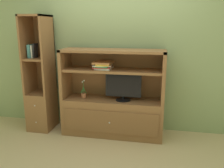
{
  "coord_description": "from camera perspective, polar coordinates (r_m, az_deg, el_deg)",
  "views": [
    {
      "loc": [
        0.65,
        -2.98,
        1.67
      ],
      "look_at": [
        0.0,
        0.35,
        0.82
      ],
      "focal_mm": 37.65,
      "sensor_mm": 36.0,
      "label": 1
    }
  ],
  "objects": [
    {
      "name": "media_console",
      "position": [
        3.66,
        0.17,
        -5.59
      ],
      "size": [
        1.55,
        0.49,
        1.33
      ],
      "color": "brown",
      "rests_on": "ground_plane"
    },
    {
      "name": "bookshelf_tall",
      "position": [
        4.0,
        -16.82,
        -1.82
      ],
      "size": [
        0.37,
        0.46,
        1.83
      ],
      "color": "brown",
      "rests_on": "ground_plane"
    },
    {
      "name": "upright_book_row",
      "position": [
        3.91,
        -18.69,
        7.58
      ],
      "size": [
        0.11,
        0.17,
        0.22
      ],
      "color": "teal",
      "rests_on": "bookshelf_tall"
    },
    {
      "name": "painted_rear_wall",
      "position": [
        3.8,
        1.17,
        9.93
      ],
      "size": [
        6.0,
        0.1,
        2.8
      ],
      "primitive_type": "cube",
      "color": "#8C9E6B",
      "rests_on": "ground_plane"
    },
    {
      "name": "ground_plane",
      "position": [
        3.48,
        -1.14,
        -14.68
      ],
      "size": [
        8.0,
        8.0,
        0.0
      ],
      "primitive_type": "plane",
      "color": "tan"
    },
    {
      "name": "magazine_stack",
      "position": [
        3.52,
        -2.1,
        4.65
      ],
      "size": [
        0.3,
        0.36,
        0.11
      ],
      "color": "silver",
      "rests_on": "media_console"
    },
    {
      "name": "tv_monitor",
      "position": [
        3.5,
        2.75,
        -0.76
      ],
      "size": [
        0.54,
        0.22,
        0.4
      ],
      "color": "black",
      "rests_on": "media_console"
    },
    {
      "name": "potted_plant",
      "position": [
        3.68,
        -6.91,
        -2.49
      ],
      "size": [
        0.08,
        0.11,
        0.29
      ],
      "color": "#B26642",
      "rests_on": "media_console"
    }
  ]
}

